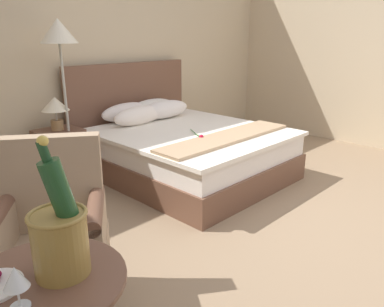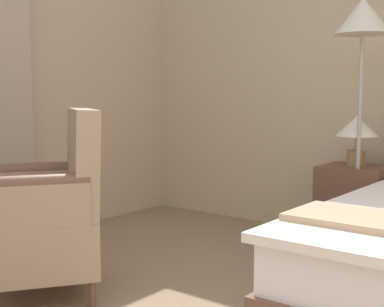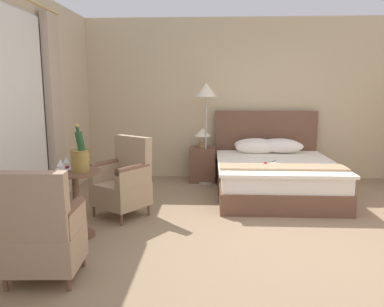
{
  "view_description": "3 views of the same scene",
  "coord_description": "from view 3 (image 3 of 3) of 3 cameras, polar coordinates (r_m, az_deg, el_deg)",
  "views": [
    {
      "loc": [
        -2.63,
        -1.18,
        1.56
      ],
      "look_at": [
        -0.7,
        0.71,
        0.71
      ],
      "focal_mm": 35.0,
      "sensor_mm": 36.0,
      "label": 1
    },
    {
      "loc": [
        0.51,
        -1.05,
        1.09
      ],
      "look_at": [
        -1.24,
        1.19,
        0.78
      ],
      "focal_mm": 50.0,
      "sensor_mm": 36.0,
      "label": 2
    },
    {
      "loc": [
        -0.74,
        -3.9,
        1.63
      ],
      "look_at": [
        -0.97,
        0.94,
        0.78
      ],
      "focal_mm": 35.0,
      "sensor_mm": 36.0,
      "label": 3
    }
  ],
  "objects": [
    {
      "name": "ground_plane",
      "position": [
        4.29,
        12.73,
        -12.59
      ],
      "size": [
        7.41,
        7.41,
        0.0
      ],
      "primitive_type": "plane",
      "color": "#90765A"
    },
    {
      "name": "armchair_facing_bed",
      "position": [
        3.44,
        -21.86,
        -11.29
      ],
      "size": [
        0.62,
        0.55,
        0.99
      ],
      "color": "brown",
      "rests_on": "ground"
    },
    {
      "name": "wine_glass_near_bucket",
      "position": [
        4.38,
        -18.65,
        -1.06
      ],
      "size": [
        0.07,
        0.07,
        0.13
      ],
      "color": "white",
      "rests_on": "side_table_round"
    },
    {
      "name": "armchair_by_window",
      "position": [
        4.88,
        -10.39,
        -4.23
      ],
      "size": [
        0.81,
        0.8,
        1.02
      ],
      "color": "brown",
      "rests_on": "ground"
    },
    {
      "name": "wine_glass_near_edge",
      "position": [
        4.19,
        -19.41,
        -1.39
      ],
      "size": [
        0.08,
        0.08,
        0.15
      ],
      "color": "white",
      "rests_on": "side_table_round"
    },
    {
      "name": "champagne_bucket",
      "position": [
        4.18,
        -16.68,
        -0.57
      ],
      "size": [
        0.21,
        0.21,
        0.52
      ],
      "color": "olive",
      "rests_on": "side_table_round"
    },
    {
      "name": "snack_plate",
      "position": [
        4.36,
        -18.82,
        -2.24
      ],
      "size": [
        0.2,
        0.2,
        0.04
      ],
      "color": "white",
      "rests_on": "side_table_round"
    },
    {
      "name": "side_table_round",
      "position": [
        4.32,
        -17.26,
        -6.61
      ],
      "size": [
        0.58,
        0.58,
        0.74
      ],
      "color": "brown",
      "rests_on": "ground"
    },
    {
      "name": "floor_lamp_brass",
      "position": [
        6.34,
        2.16,
        8.5
      ],
      "size": [
        0.37,
        0.37,
        1.72
      ],
      "color": "#B1B1A4",
      "rests_on": "ground"
    },
    {
      "name": "bed",
      "position": [
        5.96,
        12.32,
        -2.89
      ],
      "size": [
        1.8,
        2.12,
        1.23
      ],
      "color": "brown",
      "rests_on": "ground"
    },
    {
      "name": "wall_headboard_side",
      "position": [
        6.89,
        8.96,
        8.12
      ],
      "size": [
        6.03,
        0.12,
        2.84
      ],
      "color": "#CBB793",
      "rests_on": "ground"
    },
    {
      "name": "nightstand",
      "position": [
        6.59,
        1.58,
        -1.69
      ],
      "size": [
        0.48,
        0.39,
        0.6
      ],
      "color": "brown",
      "rests_on": "ground"
    },
    {
      "name": "bedside_lamp",
      "position": [
        6.5,
        1.6,
        3.05
      ],
      "size": [
        0.29,
        0.29,
        0.35
      ],
      "color": "#96734A",
      "rests_on": "nightstand"
    }
  ]
}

